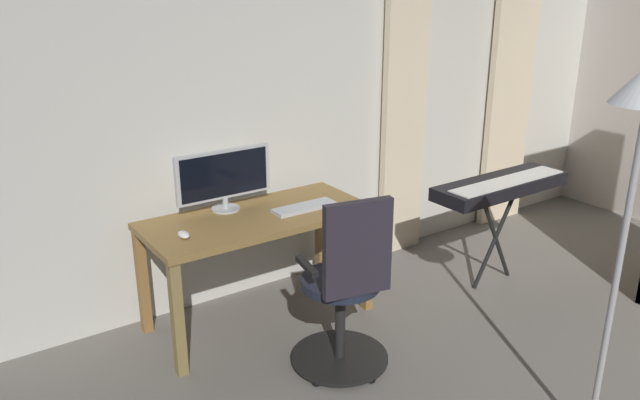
# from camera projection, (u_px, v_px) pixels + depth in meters

# --- Properties ---
(back_room_partition) EXTENTS (5.73, 0.10, 2.74)m
(back_room_partition) POSITION_uv_depth(u_px,v_px,m) (335.00, 86.00, 4.53)
(back_room_partition) COLOR silver
(back_room_partition) RESTS_ON ground
(curtain_left_panel) EXTENTS (0.50, 0.06, 2.34)m
(curtain_left_panel) POSITION_uv_depth(u_px,v_px,m) (510.00, 92.00, 5.46)
(curtain_left_panel) COLOR beige
(curtain_left_panel) RESTS_ON ground
(curtain_right_panel) EXTENTS (0.40, 0.06, 2.34)m
(curtain_right_panel) POSITION_uv_depth(u_px,v_px,m) (405.00, 107.00, 4.82)
(curtain_right_panel) COLOR beige
(curtain_right_panel) RESTS_ON ground
(desk) EXTENTS (1.41, 0.63, 0.73)m
(desk) POSITION_uv_depth(u_px,v_px,m) (258.00, 230.00, 3.93)
(desk) COLOR olive
(desk) RESTS_ON ground
(office_chair) EXTENTS (0.56, 0.56, 1.06)m
(office_chair) POSITION_uv_depth(u_px,v_px,m) (346.00, 293.00, 3.45)
(office_chair) COLOR black
(office_chair) RESTS_ON ground
(computer_monitor) EXTENTS (0.63, 0.18, 0.39)m
(computer_monitor) POSITION_uv_depth(u_px,v_px,m) (224.00, 176.00, 3.91)
(computer_monitor) COLOR #B7BCC1
(computer_monitor) RESTS_ON desk
(computer_keyboard) EXTENTS (0.42, 0.13, 0.02)m
(computer_keyboard) POSITION_uv_depth(u_px,v_px,m) (304.00, 207.00, 3.99)
(computer_keyboard) COLOR #B7BCC1
(computer_keyboard) RESTS_ON desk
(computer_mouse) EXTENTS (0.06, 0.10, 0.04)m
(computer_mouse) POSITION_uv_depth(u_px,v_px,m) (184.00, 235.00, 3.55)
(computer_mouse) COLOR white
(computer_mouse) RESTS_ON desk
(piano_keyboard) EXTENTS (1.08, 0.34, 0.80)m
(piano_keyboard) POSITION_uv_depth(u_px,v_px,m) (501.00, 188.00, 4.40)
(piano_keyboard) COLOR black
(piano_keyboard) RESTS_ON ground
(floor_lamp) EXTENTS (0.29, 0.29, 1.82)m
(floor_lamp) POSITION_uv_depth(u_px,v_px,m) (640.00, 143.00, 2.56)
(floor_lamp) COLOR black
(floor_lamp) RESTS_ON ground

